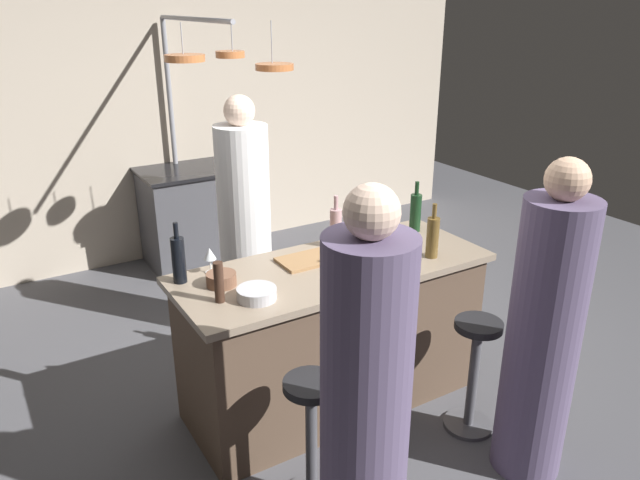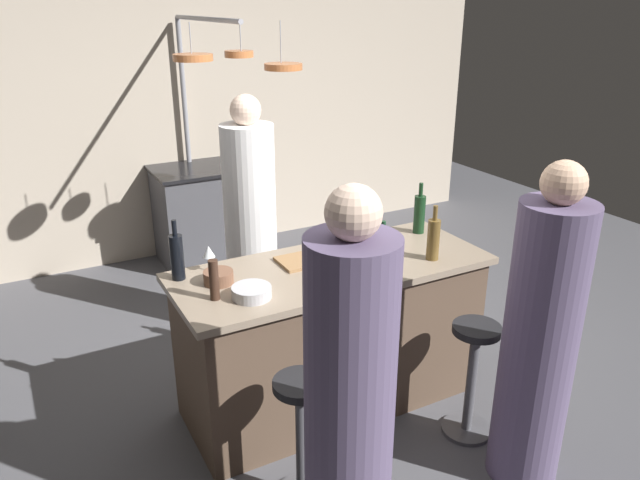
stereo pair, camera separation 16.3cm
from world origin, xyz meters
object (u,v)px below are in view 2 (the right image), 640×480
at_px(cutting_board, 307,260).
at_px(wine_bottle_red, 419,213).
at_px(wine_glass_by_chef, 363,224).
at_px(wine_bottle_amber, 433,239).
at_px(chef, 251,227).
at_px(pepper_mill, 214,280).
at_px(wine_bottle_green, 382,255).
at_px(stove_range, 201,215).
at_px(guest_left, 349,407).
at_px(wine_bottle_rose, 337,227).
at_px(bar_stool_left, 301,435).
at_px(mixing_bowl_steel, 252,292).
at_px(mixing_bowl_wooden, 218,277).
at_px(bar_stool_right, 472,375).
at_px(guest_right, 539,343).
at_px(wine_glass_near_right_guest, 209,253).
at_px(wine_glass_near_left_guest, 388,241).
at_px(wine_bottle_dark, 177,256).

distance_m(cutting_board, wine_bottle_red, 0.85).
height_order(cutting_board, wine_glass_by_chef, wine_glass_by_chef).
bearing_deg(wine_bottle_amber, cutting_board, 154.16).
relative_size(chef, pepper_mill, 8.18).
bearing_deg(wine_bottle_green, pepper_mill, 170.10).
bearing_deg(cutting_board, stove_range, 87.48).
height_order(guest_left, wine_bottle_rose, guest_left).
height_order(chef, wine_bottle_green, chef).
xyz_separation_m(guest_left, cutting_board, (0.39, 1.13, 0.12)).
distance_m(bar_stool_left, mixing_bowl_steel, 0.73).
xyz_separation_m(stove_range, guest_left, (-0.50, -3.46, 0.34)).
height_order(cutting_board, mixing_bowl_wooden, mixing_bowl_wooden).
xyz_separation_m(bar_stool_right, guest_left, (-1.03, -0.39, 0.41)).
bearing_deg(chef, pepper_mill, -119.85).
distance_m(bar_stool_left, wine_glass_by_chef, 1.38).
height_order(stove_range, pepper_mill, pepper_mill).
bearing_deg(wine_glass_by_chef, guest_right, -80.34).
bearing_deg(wine_glass_near_right_guest, bar_stool_right, -37.25).
bearing_deg(wine_bottle_green, chef, 100.64).
height_order(stove_range, bar_stool_left, stove_range).
bearing_deg(cutting_board, mixing_bowl_wooden, -176.11).
height_order(stove_range, bar_stool_right, stove_range).
bearing_deg(mixing_bowl_steel, wine_glass_near_left_guest, 6.34).
bearing_deg(guest_left, mixing_bowl_steel, 93.53).
height_order(wine_bottle_green, wine_glass_by_chef, wine_bottle_green).
height_order(cutting_board, wine_bottle_rose, wine_bottle_rose).
distance_m(wine_bottle_red, wine_bottle_dark, 1.54).
relative_size(bar_stool_right, bar_stool_left, 1.00).
distance_m(stove_range, bar_stool_right, 3.12).
xyz_separation_m(chef, bar_stool_left, (-0.44, -1.66, -0.42)).
height_order(guest_right, wine_glass_near_right_guest, guest_right).
xyz_separation_m(bar_stool_left, wine_bottle_dark, (-0.29, 0.86, 0.65)).
bearing_deg(pepper_mill, wine_glass_near_left_guest, 1.54).
xyz_separation_m(wine_bottle_amber, wine_glass_near_left_guest, (-0.21, 0.14, -0.02)).
xyz_separation_m(wine_bottle_red, mixing_bowl_steel, (-1.29, -0.34, -0.10)).
height_order(wine_bottle_dark, wine_bottle_green, wine_bottle_dark).
bearing_deg(wine_bottle_red, guest_right, -98.06).
bearing_deg(wine_glass_near_right_guest, chef, 54.56).
height_order(wine_bottle_red, wine_glass_near_left_guest, wine_bottle_red).
height_order(wine_bottle_amber, mixing_bowl_wooden, wine_bottle_amber).
height_order(wine_glass_near_right_guest, mixing_bowl_steel, wine_glass_near_right_guest).
relative_size(bar_stool_right, mixing_bowl_steel, 3.41).
bearing_deg(wine_bottle_rose, wine_glass_near_left_guest, -58.43).
height_order(bar_stool_right, mixing_bowl_wooden, mixing_bowl_wooden).
relative_size(stove_range, wine_bottle_amber, 2.77).
bearing_deg(wine_bottle_amber, wine_bottle_red, 63.52).
bearing_deg(mixing_bowl_steel, bar_stool_right, -23.47).
bearing_deg(chef, bar_stool_right, -70.13).
xyz_separation_m(chef, guest_left, (-0.42, -2.05, -0.01)).
bearing_deg(guest_left, wine_bottle_green, 49.45).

